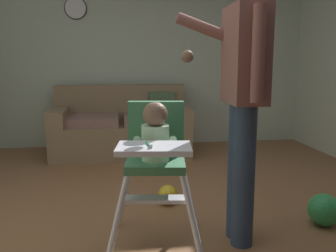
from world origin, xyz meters
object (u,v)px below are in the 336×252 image
at_px(toy_ball, 324,210).
at_px(wall_clock, 76,8).
at_px(adult_standing, 243,96).
at_px(toy_ball_second, 168,195).
at_px(couch, 122,128).
at_px(high_chair, 156,147).

relative_size(toy_ball, wall_clock, 0.80).
xyz_separation_m(adult_standing, toy_ball_second, (-0.37, 0.67, -0.87)).
bearing_deg(adult_standing, couch, -71.01).
height_order(couch, toy_ball_second, couch).
distance_m(high_chair, adult_standing, 0.63).
bearing_deg(couch, high_chair, 4.11).
distance_m(high_chair, wall_clock, 3.24).
distance_m(couch, toy_ball_second, 1.84).
relative_size(adult_standing, toy_ball, 7.22).
height_order(adult_standing, toy_ball_second, adult_standing).
distance_m(toy_ball, toy_ball_second, 1.19).
xyz_separation_m(couch, toy_ball, (1.40, -2.34, -0.22)).
relative_size(adult_standing, wall_clock, 5.77).
relative_size(adult_standing, toy_ball_second, 10.30).
height_order(couch, toy_ball, couch).
bearing_deg(high_chair, toy_ball_second, 173.04).
xyz_separation_m(couch, high_chair, (0.17, -2.44, 0.31)).
relative_size(couch, toy_ball_second, 10.40).
distance_m(high_chair, toy_ball, 1.33).
relative_size(couch, adult_standing, 1.01).
relative_size(high_chair, toy_ball, 4.00).
distance_m(toy_ball, wall_clock, 3.84).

